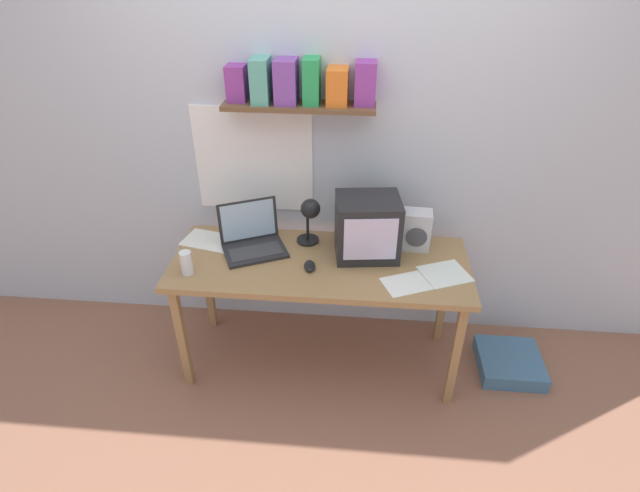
% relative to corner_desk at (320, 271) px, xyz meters
% --- Properties ---
extents(ground_plane, '(12.00, 12.00, 0.00)m').
position_rel_corner_desk_xyz_m(ground_plane, '(0.00, 0.00, -0.67)').
color(ground_plane, '#95614B').
extents(back_wall, '(5.60, 0.24, 2.60)m').
position_rel_corner_desk_xyz_m(back_wall, '(-0.01, 0.44, 0.63)').
color(back_wall, silver).
rests_on(back_wall, ground_plane).
extents(corner_desk, '(1.63, 0.64, 0.74)m').
position_rel_corner_desk_xyz_m(corner_desk, '(0.00, 0.00, 0.00)').
color(corner_desk, '#9E7749').
rests_on(corner_desk, ground_plane).
extents(crt_monitor, '(0.37, 0.33, 0.34)m').
position_rel_corner_desk_xyz_m(crt_monitor, '(0.25, 0.10, 0.24)').
color(crt_monitor, '#232326').
rests_on(crt_monitor, corner_desk).
extents(laptop, '(0.42, 0.39, 0.26)m').
position_rel_corner_desk_xyz_m(laptop, '(-0.40, 0.11, 0.13)').
color(laptop, '#232326').
rests_on(laptop, corner_desk).
extents(desk_lamp, '(0.14, 0.18, 0.30)m').
position_rel_corner_desk_xyz_m(desk_lamp, '(-0.07, 0.15, 0.28)').
color(desk_lamp, black).
rests_on(desk_lamp, corner_desk).
extents(juice_glass, '(0.06, 0.06, 0.13)m').
position_rel_corner_desk_xyz_m(juice_glass, '(-0.69, -0.18, 0.13)').
color(juice_glass, white).
rests_on(juice_glass, corner_desk).
extents(space_heater, '(0.16, 0.13, 0.23)m').
position_rel_corner_desk_xyz_m(space_heater, '(0.53, 0.19, 0.18)').
color(space_heater, silver).
rests_on(space_heater, corner_desk).
extents(computer_mouse, '(0.07, 0.11, 0.03)m').
position_rel_corner_desk_xyz_m(computer_mouse, '(-0.05, -0.07, 0.08)').
color(computer_mouse, black).
rests_on(computer_mouse, corner_desk).
extents(loose_paper_near_laptop, '(0.28, 0.25, 0.00)m').
position_rel_corner_desk_xyz_m(loose_paper_near_laptop, '(0.46, -0.17, 0.07)').
color(loose_paper_near_laptop, white).
rests_on(loose_paper_near_laptop, corner_desk).
extents(loose_paper_near_monitor, '(0.30, 0.29, 0.00)m').
position_rel_corner_desk_xyz_m(loose_paper_near_monitor, '(0.67, -0.06, 0.07)').
color(loose_paper_near_monitor, white).
rests_on(loose_paper_near_monitor, corner_desk).
extents(open_notebook, '(0.33, 0.26, 0.00)m').
position_rel_corner_desk_xyz_m(open_notebook, '(-0.67, 0.15, 0.07)').
color(open_notebook, white).
rests_on(open_notebook, corner_desk).
extents(floor_cushion, '(0.37, 0.37, 0.10)m').
position_rel_corner_desk_xyz_m(floor_cushion, '(1.16, 0.02, -0.63)').
color(floor_cushion, teal).
rests_on(floor_cushion, ground_plane).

